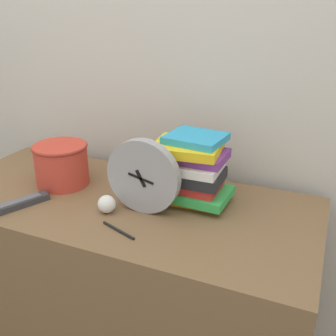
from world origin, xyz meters
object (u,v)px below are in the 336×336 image
Objects in this scene: pen at (118,230)px; desk_clock at (143,177)px; tv_remote at (18,204)px; basket at (61,163)px; book_stack at (191,169)px; crumpled_paper_ball at (107,204)px.

desk_clock is at bearing 84.59° from pen.
desk_clock is 1.18× the size of tv_remote.
pen is at bearing -30.51° from basket.
tv_remote is (-0.02, -0.20, -0.07)m from basket.
desk_clock reaches higher than tv_remote.
pen is at bearing -114.81° from book_stack.
crumpled_paper_ball is at bearing -139.85° from book_stack.
desk_clock is 0.42m from tv_remote.
basket is at bearing -172.85° from book_stack.
tv_remote is (-0.38, -0.14, -0.11)m from desk_clock.
book_stack is 2.13× the size of pen.
book_stack reaches higher than basket.
tv_remote is (-0.49, -0.26, -0.10)m from book_stack.
pen is (-0.12, -0.26, -0.11)m from book_stack.
desk_clock reaches higher than crumpled_paper_ball.
crumpled_paper_ball is 0.13m from pen.
book_stack is (0.11, 0.13, -0.01)m from desk_clock.
book_stack is at bearing 27.97° from tv_remote.
basket is at bearing 155.09° from crumpled_paper_ball.
tv_remote reaches higher than pen.
crumpled_paper_ball is at bearing 136.51° from pen.
desk_clock is 0.18m from pen.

